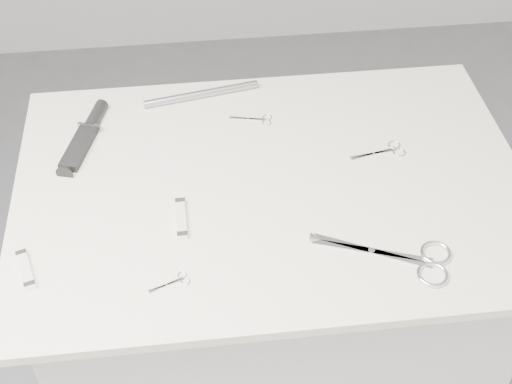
{
  "coord_description": "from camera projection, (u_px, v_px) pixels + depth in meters",
  "views": [
    {
      "loc": [
        -0.15,
        -1.0,
        1.87
      ],
      "look_at": [
        -0.03,
        -0.02,
        0.92
      ],
      "focal_mm": 50.0,
      "sensor_mm": 36.0,
      "label": 1
    }
  ],
  "objects": [
    {
      "name": "plinth",
      "position": [
        269.0,
        324.0,
        1.72
      ],
      "size": [
        0.9,
        0.6,
        0.9
      ],
      "primitive_type": "cube",
      "color": "silver",
      "rests_on": "ground"
    },
    {
      "name": "display_board",
      "position": [
        272.0,
        186.0,
        1.4
      ],
      "size": [
        1.0,
        0.7,
        0.02
      ],
      "primitive_type": "cube",
      "color": "beige",
      "rests_on": "plinth"
    },
    {
      "name": "large_shears",
      "position": [
        411.0,
        259.0,
        1.24
      ],
      "size": [
        0.24,
        0.15,
        0.01
      ],
      "rotation": [
        0.0,
        0.0,
        -0.4
      ],
      "color": "silver",
      "rests_on": "display_board"
    },
    {
      "name": "embroidery_scissors_a",
      "position": [
        386.0,
        151.0,
        1.45
      ],
      "size": [
        0.12,
        0.05,
        0.0
      ],
      "rotation": [
        0.0,
        0.0,
        0.19
      ],
      "color": "silver",
      "rests_on": "display_board"
    },
    {
      "name": "embroidery_scissors_b",
      "position": [
        257.0,
        119.0,
        1.53
      ],
      "size": [
        0.09,
        0.04,
        0.0
      ],
      "rotation": [
        0.0,
        0.0,
        -0.22
      ],
      "color": "silver",
      "rests_on": "display_board"
    },
    {
      "name": "tiny_scissors",
      "position": [
        174.0,
        282.0,
        1.21
      ],
      "size": [
        0.07,
        0.04,
        0.0
      ],
      "rotation": [
        0.0,
        0.0,
        0.37
      ],
      "color": "silver",
      "rests_on": "display_board"
    },
    {
      "name": "sheathed_knife",
      "position": [
        87.0,
        133.0,
        1.49
      ],
      "size": [
        0.09,
        0.21,
        0.03
      ],
      "rotation": [
        0.0,
        0.0,
        1.28
      ],
      "color": "black",
      "rests_on": "display_board"
    },
    {
      "name": "pocket_knife_a",
      "position": [
        26.0,
        269.0,
        1.22
      ],
      "size": [
        0.04,
        0.09,
        0.01
      ],
      "rotation": [
        0.0,
        0.0,
        1.87
      ],
      "color": "beige",
      "rests_on": "display_board"
    },
    {
      "name": "pocket_knife_b",
      "position": [
        181.0,
        218.0,
        1.31
      ],
      "size": [
        0.02,
        0.1,
        0.01
      ],
      "rotation": [
        0.0,
        0.0,
        1.57
      ],
      "color": "beige",
      "rests_on": "display_board"
    },
    {
      "name": "metal_rail",
      "position": [
        201.0,
        94.0,
        1.58
      ],
      "size": [
        0.26,
        0.07,
        0.02
      ],
      "primitive_type": "cylinder",
      "rotation": [
        0.0,
        1.57,
        0.19
      ],
      "color": "#92959A",
      "rests_on": "display_board"
    }
  ]
}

